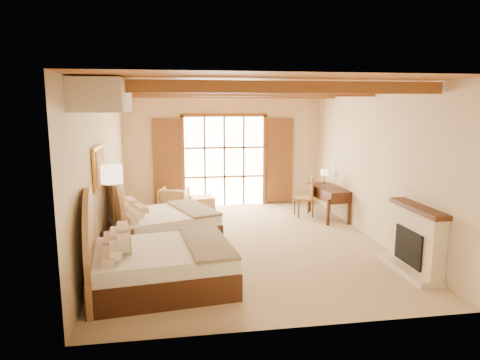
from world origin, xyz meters
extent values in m
plane|color=tan|center=(0.00, 0.00, 0.00)|extent=(7.00, 7.00, 0.00)
plane|color=beige|center=(0.00, 3.50, 1.60)|extent=(5.50, 0.00, 5.50)
plane|color=beige|center=(-2.75, 0.00, 1.60)|extent=(0.00, 7.00, 7.00)
plane|color=beige|center=(2.75, 0.00, 1.60)|extent=(0.00, 7.00, 7.00)
plane|color=#B06730|center=(0.00, 0.00, 3.20)|extent=(7.00, 7.00, 0.00)
cube|color=white|center=(0.00, 3.46, 1.25)|extent=(2.20, 0.02, 2.50)
cube|color=brown|center=(-1.60, 3.43, 1.25)|extent=(0.75, 0.06, 2.40)
cube|color=brown|center=(1.60, 3.43, 1.25)|extent=(0.75, 0.06, 2.40)
cube|color=beige|center=(2.62, -2.00, 0.55)|extent=(0.25, 1.30, 1.10)
cube|color=black|center=(2.55, -2.00, 0.45)|extent=(0.18, 0.80, 0.60)
cube|color=beige|center=(2.53, -2.00, 0.05)|extent=(0.45, 1.40, 0.10)
cube|color=#432513|center=(2.61, -2.00, 1.12)|extent=(0.30, 1.40, 0.08)
cube|color=#C88A2C|center=(-2.71, -0.75, 1.75)|extent=(0.05, 0.95, 0.75)
cube|color=#C68046|center=(-2.68, -0.75, 1.75)|extent=(0.02, 0.82, 0.62)
cube|color=beige|center=(-2.40, -2.00, 2.95)|extent=(0.70, 1.40, 0.45)
cube|color=#432513|center=(-1.65, -1.99, 0.21)|extent=(2.34, 1.88, 0.42)
cube|color=white|center=(-1.65, -1.99, 0.54)|extent=(2.29, 1.84, 0.23)
cube|color=#8A7D5C|center=(-0.92, -1.99, 0.66)|extent=(0.84, 1.73, 0.05)
cube|color=#94986E|center=(-2.15, -1.99, 0.78)|extent=(0.18, 0.45, 0.25)
cube|color=#432513|center=(-1.69, 0.33, 0.20)|extent=(2.49, 2.19, 0.41)
cube|color=white|center=(-1.69, 0.33, 0.52)|extent=(2.44, 2.15, 0.22)
cube|color=#8A7D5C|center=(-0.99, 0.33, 0.64)|extent=(1.14, 1.72, 0.05)
cube|color=#94986E|center=(-2.17, 0.33, 0.75)|extent=(0.26, 0.44, 0.24)
cube|color=#432513|center=(-2.43, -0.66, 0.29)|extent=(0.64, 0.64, 0.59)
cylinder|color=#362A17|center=(-2.50, -0.74, 0.02)|extent=(0.25, 0.25, 0.03)
cylinder|color=#362A17|center=(-2.50, -0.74, 0.78)|extent=(0.04, 0.04, 1.52)
cylinder|color=#FFDBB0|center=(-2.50, -0.74, 1.62)|extent=(0.38, 0.38, 0.31)
imported|color=#9D8148|center=(-1.42, 2.87, 0.33)|extent=(0.87, 0.88, 0.66)
cube|color=#A67247|center=(-0.69, 2.70, 0.21)|extent=(0.66, 0.66, 0.43)
cube|color=#432513|center=(2.43, 1.66, 0.76)|extent=(0.80, 1.53, 0.05)
cube|color=#432513|center=(2.43, 1.66, 0.63)|extent=(0.77, 1.49, 0.23)
cube|color=#AC7A4A|center=(1.86, 1.90, 0.46)|extent=(0.58, 0.58, 0.06)
cube|color=#AC7A4A|center=(2.07, 1.90, 0.77)|extent=(0.18, 0.46, 0.56)
cylinder|color=#362A17|center=(2.49, 2.17, 0.80)|extent=(0.11, 0.11, 0.02)
cylinder|color=#362A17|center=(2.49, 2.17, 0.93)|extent=(0.02, 0.02, 0.26)
cylinder|color=#FFDBB0|center=(2.49, 2.17, 1.09)|extent=(0.18, 0.18, 0.15)
camera|label=1|loc=(-1.43, -8.41, 2.82)|focal=32.00mm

